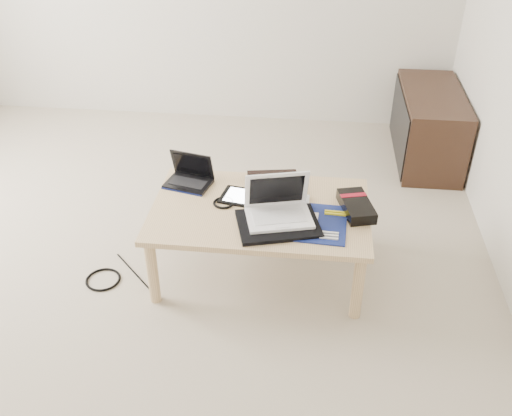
# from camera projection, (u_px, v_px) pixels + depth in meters

# --- Properties ---
(ground) EXTENTS (4.00, 4.00, 0.00)m
(ground) POSITION_uv_depth(u_px,v_px,m) (127.00, 265.00, 3.13)
(ground) COLOR #C1B49D
(ground) RESTS_ON ground
(coffee_table) EXTENTS (1.10, 0.70, 0.40)m
(coffee_table) POSITION_uv_depth(u_px,v_px,m) (260.00, 216.00, 2.91)
(coffee_table) COLOR tan
(coffee_table) RESTS_ON ground
(media_cabinet) EXTENTS (0.41, 0.90, 0.50)m
(media_cabinet) POSITION_uv_depth(u_px,v_px,m) (427.00, 126.00, 4.03)
(media_cabinet) COLOR #3A2317
(media_cabinet) RESTS_ON ground
(book) EXTENTS (0.31, 0.27, 0.03)m
(book) POSITION_uv_depth(u_px,v_px,m) (273.00, 182.00, 3.07)
(book) COLOR black
(book) RESTS_ON coffee_table
(netbook) EXTENTS (0.27, 0.22, 0.17)m
(netbook) POSITION_uv_depth(u_px,v_px,m) (189.00, 177.00, 3.07)
(netbook) COLOR black
(netbook) RESTS_ON coffee_table
(tablet) EXTENTS (0.25, 0.21, 0.01)m
(tablet) POSITION_uv_depth(u_px,v_px,m) (243.00, 197.00, 2.96)
(tablet) COLOR black
(tablet) RESTS_ON coffee_table
(remote) EXTENTS (0.05, 0.21, 0.02)m
(remote) POSITION_uv_depth(u_px,v_px,m) (304.00, 207.00, 2.88)
(remote) COLOR silver
(remote) RESTS_ON coffee_table
(neoprene_sleeve) EXTENTS (0.45, 0.37, 0.02)m
(neoprene_sleeve) POSITION_uv_depth(u_px,v_px,m) (278.00, 224.00, 2.75)
(neoprene_sleeve) COLOR black
(neoprene_sleeve) RESTS_ON coffee_table
(white_laptop) EXTENTS (0.36, 0.29, 0.22)m
(white_laptop) POSITION_uv_depth(u_px,v_px,m) (278.00, 208.00, 2.76)
(white_laptop) COLOR white
(white_laptop) RESTS_ON neoprene_sleeve
(motherboard) EXTENTS (0.29, 0.35, 0.02)m
(motherboard) POSITION_uv_depth(u_px,v_px,m) (319.00, 223.00, 2.76)
(motherboard) COLOR navy
(motherboard) RESTS_ON coffee_table
(gpu_box) EXTENTS (0.20, 0.29, 0.06)m
(gpu_box) POSITION_uv_depth(u_px,v_px,m) (356.00, 206.00, 2.85)
(gpu_box) COLOR black
(gpu_box) RESTS_ON coffee_table
(cable_coil) EXTENTS (0.12, 0.12, 0.01)m
(cable_coil) POSITION_uv_depth(u_px,v_px,m) (224.00, 203.00, 2.91)
(cable_coil) COLOR black
(cable_coil) RESTS_ON coffee_table
(floor_cable_coil) EXTENTS (0.23, 0.23, 0.01)m
(floor_cable_coil) POSITION_uv_depth(u_px,v_px,m) (103.00, 280.00, 3.02)
(floor_cable_coil) COLOR black
(floor_cable_coil) RESTS_ON ground
(floor_cable_trail) EXTENTS (0.27, 0.27, 0.01)m
(floor_cable_trail) POSITION_uv_depth(u_px,v_px,m) (133.00, 271.00, 3.08)
(floor_cable_trail) COLOR black
(floor_cable_trail) RESTS_ON ground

